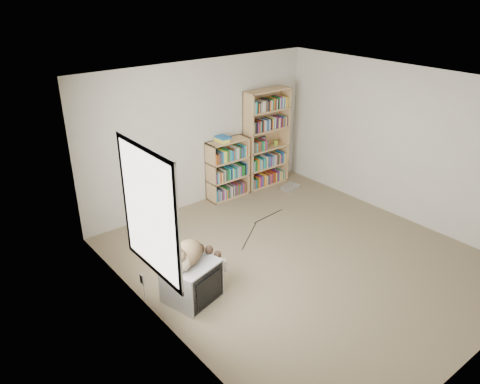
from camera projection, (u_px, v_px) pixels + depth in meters
floor at (302, 259)px, 6.75m from camera, size 4.50×5.00×0.01m
wall_back at (201, 134)px, 8.00m from camera, size 4.50×0.02×2.50m
wall_left at (159, 232)px, 4.95m from camera, size 0.02×5.00×2.50m
wall_right at (405, 145)px, 7.50m from camera, size 0.02×5.00×2.50m
ceiling at (313, 85)px, 5.70m from camera, size 4.50×5.00×0.02m
window at (149, 212)px, 5.04m from camera, size 0.02×1.22×1.52m
crt_tv at (191, 281)px, 5.82m from camera, size 0.73×0.69×0.53m
cat at (193, 255)px, 5.68m from camera, size 0.88×0.56×0.62m
bookcase_tall at (266, 141)px, 8.83m from camera, size 0.93×0.30×1.86m
bookcase_short at (227, 171)px, 8.47m from camera, size 0.79×0.30×1.09m
book_stack at (223, 139)px, 8.14m from camera, size 0.21×0.28×0.09m
green_mug at (275, 142)px, 8.98m from camera, size 0.09×0.09×0.10m
framed_print at (263, 141)px, 8.90m from camera, size 0.14×0.05×0.19m
dvd_player at (291, 187)px, 8.95m from camera, size 0.35×0.27×0.07m
wall_outlet at (142, 279)px, 5.75m from camera, size 0.01×0.08×0.13m
floor_cables at (259, 223)px, 7.73m from camera, size 1.20×0.70×0.01m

